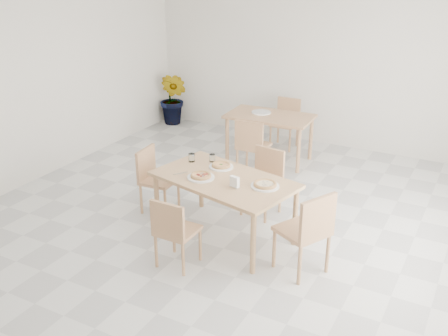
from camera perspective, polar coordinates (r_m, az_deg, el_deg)
The scene contains 21 objects.
main_table at distance 5.98m, azimuth 0.00°, elevation -1.78°, with size 1.77×1.24×0.75m.
chair_south at distance 5.51m, azimuth -5.52°, elevation -6.58°, with size 0.40×0.40×0.81m.
chair_north at distance 6.66m, azimuth 4.45°, elevation -0.94°, with size 0.47×0.47×0.84m.
chair_west at distance 6.76m, azimuth -7.66°, elevation -0.78°, with size 0.44×0.44×0.83m.
chair_east at distance 5.42m, azimuth 9.16°, elevation -6.48°, with size 0.62×0.62×0.93m.
plate_margherita at distance 6.24m, azimuth -0.32°, elevation 0.14°, with size 0.29×0.29×0.02m, color white.
plate_mushroom at distance 5.75m, azimuth 4.49°, elevation -1.96°, with size 0.31×0.31×0.02m, color white.
plate_pepperoni at distance 5.96m, azimuth -2.54°, elevation -1.02°, with size 0.31×0.31×0.02m, color white.
pizza_margherita at distance 6.23m, azimuth -0.32°, elevation 0.33°, with size 0.28×0.28×0.03m.
pizza_mushroom at distance 5.74m, azimuth 4.49°, elevation -1.75°, with size 0.34×0.34×0.03m.
pizza_pepperoni at distance 5.95m, azimuth -2.54°, elevation -0.82°, with size 0.32×0.32×0.03m.
tumbler_a at distance 6.40m, azimuth -1.29°, elevation 1.10°, with size 0.07×0.07×0.10m, color white.
tumbler_b at distance 6.41m, azimuth -3.54°, elevation 1.13°, with size 0.08×0.08×0.10m, color white.
napkin_holder at distance 5.70m, azimuth 1.16°, elevation -1.57°, with size 0.13×0.08×0.13m.
fork_a at distance 5.90m, azimuth 1.19°, elevation -1.29°, with size 0.01×0.17×0.01m, color silver.
fork_b at distance 6.09m, azimuth -4.78°, elevation -0.60°, with size 0.01×0.18×0.01m, color silver.
second_table at distance 8.30m, azimuth 5.00°, elevation 5.12°, with size 1.36×0.81×0.75m.
chair_back_s at distance 7.73m, azimuth 3.03°, elevation 2.68°, with size 0.46×0.46×0.88m.
chair_back_n at distance 9.00m, azimuth 6.79°, elevation 5.30°, with size 0.42×0.42×0.83m.
plate_empty at distance 8.38m, azimuth 4.07°, elevation 6.07°, with size 0.30×0.30×0.02m, color white.
potted_plant at distance 10.14m, azimuth -5.50°, elevation 7.51°, with size 0.56×0.45×1.02m, color #27611D.
Camera 1 is at (2.82, -4.97, 3.16)m, focal length 42.00 mm.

